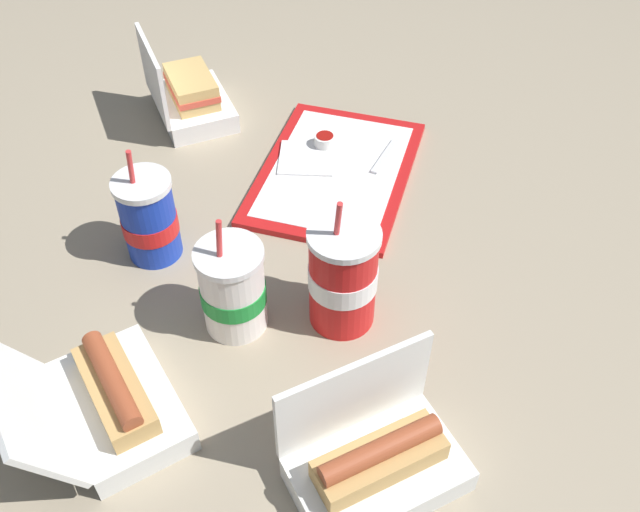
# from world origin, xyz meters

# --- Properties ---
(ground_plane) EXTENTS (3.20, 3.20, 0.00)m
(ground_plane) POSITION_xyz_m (0.00, 0.00, 0.00)
(ground_plane) COLOR gray
(food_tray) EXTENTS (0.38, 0.27, 0.01)m
(food_tray) POSITION_xyz_m (-0.25, 0.01, 0.01)
(food_tray) COLOR red
(food_tray) RESTS_ON ground_plane
(ketchup_cup) EXTENTS (0.04, 0.04, 0.02)m
(ketchup_cup) POSITION_xyz_m (-0.31, -0.02, 0.03)
(ketchup_cup) COLOR white
(ketchup_cup) RESTS_ON food_tray
(napkin_stack) EXTENTS (0.12, 0.12, 0.00)m
(napkin_stack) POSITION_xyz_m (-0.27, -0.05, 0.02)
(napkin_stack) COLOR white
(napkin_stack) RESTS_ON food_tray
(plastic_fork) EXTENTS (0.11, 0.03, 0.00)m
(plastic_fork) POSITION_xyz_m (-0.31, 0.09, 0.02)
(plastic_fork) COLOR white
(plastic_fork) RESTS_ON food_tray
(clamshell_hotdog_center) EXTENTS (0.29, 0.29, 0.16)m
(clamshell_hotdog_center) POSITION_xyz_m (0.32, -0.15, 0.04)
(clamshell_hotdog_center) COLOR white
(clamshell_hotdog_center) RESTS_ON ground_plane
(clamshell_sandwich_right) EXTENTS (0.23, 0.22, 0.17)m
(clamshell_sandwich_right) POSITION_xyz_m (-0.36, -0.31, 0.04)
(clamshell_sandwich_right) COLOR white
(clamshell_sandwich_right) RESTS_ON ground_plane
(clamshell_hotdog_back) EXTENTS (0.23, 0.24, 0.16)m
(clamshell_hotdog_back) POSITION_xyz_m (0.31, 0.20, 0.04)
(clamshell_hotdog_back) COLOR white
(clamshell_hotdog_back) RESTS_ON ground_plane
(soda_cup_front) EXTENTS (0.10, 0.10, 0.21)m
(soda_cup_front) POSITION_xyz_m (0.12, -0.05, 0.07)
(soda_cup_front) COLOR white
(soda_cup_front) RESTS_ON ground_plane
(soda_cup_left) EXTENTS (0.10, 0.10, 0.23)m
(soda_cup_left) POSITION_xyz_m (0.07, 0.10, 0.09)
(soda_cup_left) COLOR red
(soda_cup_left) RESTS_ON ground_plane
(soda_cup_right) EXTENTS (0.09, 0.09, 0.21)m
(soda_cup_right) POSITION_xyz_m (0.01, -0.22, 0.07)
(soda_cup_right) COLOR #1938B7
(soda_cup_right) RESTS_ON ground_plane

